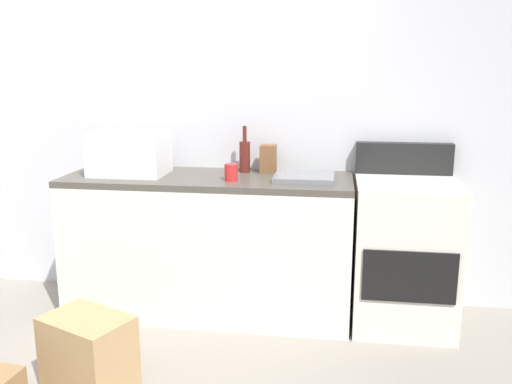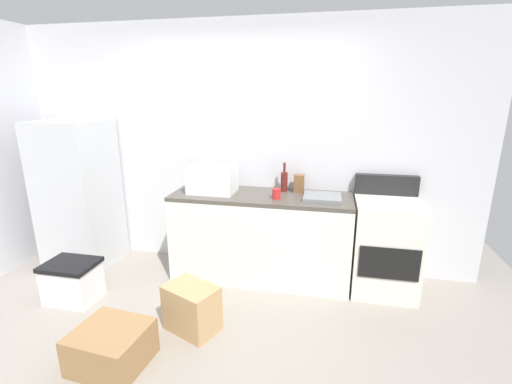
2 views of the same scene
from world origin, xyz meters
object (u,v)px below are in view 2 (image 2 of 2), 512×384
object	(u,v)px
stove_oven	(385,245)
microwave	(213,179)
cardboard_box_large	(111,347)
cardboard_box_small	(192,308)
refrigerator	(79,194)
coffee_mug	(276,194)
storage_bin	(73,281)
wine_bottle	(284,181)
knife_block	(299,183)

from	to	relation	value
stove_oven	microwave	xyz separation A→B (m)	(-1.72, -0.01, 0.57)
cardboard_box_large	cardboard_box_small	world-z (taller)	cardboard_box_small
stove_oven	refrigerator	bearing A→B (deg)	-179.03
refrigerator	coffee_mug	size ratio (longest dim) A/B	16.02
refrigerator	stove_oven	xyz separation A→B (m)	(3.27, 0.06, -0.34)
refrigerator	storage_bin	size ratio (longest dim) A/B	3.48
refrigerator	cardboard_box_large	xyz separation A→B (m)	(1.25, -1.41, -0.66)
refrigerator	cardboard_box_small	bearing A→B (deg)	-29.09
cardboard_box_large	cardboard_box_small	xyz separation A→B (m)	(0.42, 0.49, 0.05)
coffee_mug	cardboard_box_large	size ratio (longest dim) A/B	0.20
microwave	wine_bottle	xyz separation A→B (m)	(0.71, 0.18, -0.03)
stove_oven	wine_bottle	distance (m)	1.16
cardboard_box_large	knife_block	bearing A→B (deg)	54.86
knife_block	cardboard_box_small	bearing A→B (deg)	-122.65
microwave	cardboard_box_large	size ratio (longest dim) A/B	0.94
cardboard_box_small	storage_bin	distance (m)	1.26
refrigerator	cardboard_box_large	distance (m)	2.00
cardboard_box_large	storage_bin	distance (m)	1.07
storage_bin	knife_block	bearing A→B (deg)	26.19
microwave	coffee_mug	size ratio (longest dim) A/B	4.60
microwave	knife_block	xyz separation A→B (m)	(0.86, 0.18, -0.05)
coffee_mug	cardboard_box_small	xyz separation A→B (m)	(-0.55, -0.87, -0.76)
refrigerator	knife_block	bearing A→B (deg)	5.49
microwave	wine_bottle	world-z (taller)	wine_bottle
stove_oven	wine_bottle	xyz separation A→B (m)	(-1.01, 0.17, 0.54)
refrigerator	coffee_mug	xyz separation A→B (m)	(2.22, -0.06, 0.15)
microwave	cardboard_box_small	world-z (taller)	microwave
cardboard_box_large	storage_bin	size ratio (longest dim) A/B	1.07
microwave	wine_bottle	size ratio (longest dim) A/B	1.53
cardboard_box_large	refrigerator	bearing A→B (deg)	131.49
refrigerator	microwave	bearing A→B (deg)	1.77
coffee_mug	knife_block	xyz separation A→B (m)	(0.19, 0.29, 0.04)
wine_bottle	cardboard_box_large	xyz separation A→B (m)	(-1.01, -1.64, -0.87)
wine_bottle	refrigerator	bearing A→B (deg)	-174.36
refrigerator	cardboard_box_small	world-z (taller)	refrigerator
wine_bottle	coffee_mug	size ratio (longest dim) A/B	3.00
refrigerator	microwave	size ratio (longest dim) A/B	3.48
coffee_mug	cardboard_box_large	world-z (taller)	coffee_mug
stove_oven	storage_bin	xyz separation A→B (m)	(-2.85, -0.80, -0.27)
stove_oven	cardboard_box_small	size ratio (longest dim) A/B	2.65
refrigerator	cardboard_box_small	size ratio (longest dim) A/B	3.86
refrigerator	wine_bottle	bearing A→B (deg)	5.64
stove_oven	knife_block	world-z (taller)	stove_oven
microwave	cardboard_box_small	size ratio (longest dim) A/B	1.11
coffee_mug	storage_bin	world-z (taller)	coffee_mug
refrigerator	coffee_mug	distance (m)	2.23
cardboard_box_large	cardboard_box_small	distance (m)	0.64
knife_block	microwave	bearing A→B (deg)	-167.98
refrigerator	wine_bottle	xyz separation A→B (m)	(2.26, 0.22, 0.21)
stove_oven	coffee_mug	size ratio (longest dim) A/B	11.00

